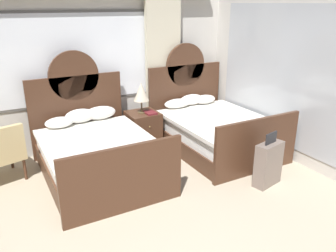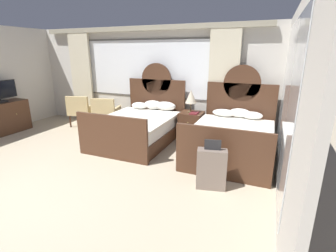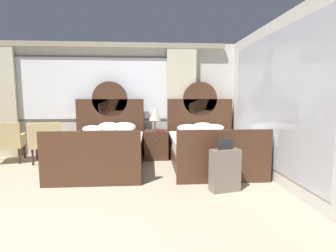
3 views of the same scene
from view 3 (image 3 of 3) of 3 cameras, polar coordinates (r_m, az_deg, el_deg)
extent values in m
cube|color=beige|center=(6.47, -16.13, 5.72)|extent=(6.83, 0.07, 2.70)
cube|color=#5B5954|center=(6.43, -16.29, 8.05)|extent=(3.88, 0.02, 1.54)
cube|color=white|center=(6.42, -16.30, 8.05)|extent=(3.80, 0.02, 1.46)
cube|color=beige|center=(7.09, -33.33, 4.55)|extent=(0.70, 0.08, 2.60)
cube|color=beige|center=(6.24, 3.02, 5.49)|extent=(0.70, 0.08, 2.60)
cube|color=#9C957E|center=(6.45, -16.77, 17.05)|extent=(6.29, 0.10, 0.12)
cube|color=beige|center=(4.50, 23.97, 5.07)|extent=(0.07, 4.63, 2.70)
cube|color=#B2B7BC|center=(4.75, 21.81, 5.23)|extent=(0.01, 3.24, 2.27)
cube|color=#472B1C|center=(5.30, -14.28, -7.51)|extent=(1.50, 2.04, 0.30)
cube|color=white|center=(5.24, -14.37, -4.58)|extent=(1.44, 1.94, 0.25)
cube|color=silver|center=(5.13, -14.58, -3.04)|extent=(1.54, 1.84, 0.06)
cube|color=#472B1C|center=(6.22, -12.72, -0.39)|extent=(1.58, 0.06, 1.36)
cylinder|color=#472B1C|center=(6.18, -12.89, 5.90)|extent=(0.83, 0.06, 0.83)
cube|color=#472B1C|center=(4.23, -16.92, -7.09)|extent=(1.58, 0.06, 0.89)
ellipsoid|color=white|center=(6.02, -16.56, -0.61)|extent=(0.45, 0.30, 0.16)
ellipsoid|color=white|center=(6.02, -13.08, -0.19)|extent=(0.50, 0.28, 0.23)
ellipsoid|color=white|center=(5.99, -9.78, -0.19)|extent=(0.54, 0.27, 0.22)
cube|color=#472B1C|center=(5.35, 9.21, -7.24)|extent=(1.50, 2.04, 0.30)
cube|color=white|center=(5.29, 9.27, -4.34)|extent=(1.44, 1.94, 0.25)
cube|color=silver|center=(5.19, 9.50, -2.81)|extent=(1.54, 1.84, 0.06)
cube|color=#472B1C|center=(6.27, 7.10, -0.22)|extent=(1.58, 0.06, 1.36)
cylinder|color=#472B1C|center=(6.22, 7.20, 6.02)|extent=(0.83, 0.06, 0.83)
cube|color=#472B1C|center=(4.30, 12.51, -6.73)|extent=(1.58, 0.06, 0.89)
ellipsoid|color=white|center=(5.97, 4.56, -0.40)|extent=(0.53, 0.29, 0.16)
ellipsoid|color=white|center=(6.07, 7.74, -0.14)|extent=(0.48, 0.26, 0.20)
ellipsoid|color=white|center=(6.09, 10.37, -0.35)|extent=(0.45, 0.29, 0.17)
cube|color=#472B1C|center=(5.89, -2.68, -4.12)|extent=(0.54, 0.54, 0.65)
sphere|color=tan|center=(5.59, -2.62, -3.22)|extent=(0.02, 0.02, 0.02)
cylinder|color=brown|center=(5.82, -2.93, -0.90)|extent=(0.14, 0.14, 0.02)
cylinder|color=brown|center=(5.81, -2.93, 0.21)|extent=(0.03, 0.03, 0.21)
cone|color=beige|center=(5.79, -2.95, 2.80)|extent=(0.27, 0.27, 0.32)
cube|color=maroon|center=(5.73, -1.73, -0.96)|extent=(0.18, 0.26, 0.03)
cube|color=tan|center=(6.20, -25.36, -3.64)|extent=(0.77, 0.77, 0.10)
cube|color=tan|center=(5.89, -25.77, -1.50)|extent=(0.63, 0.24, 0.44)
cube|color=tan|center=(6.16, -22.79, -2.36)|extent=(0.21, 0.56, 0.16)
cube|color=tan|center=(6.22, -28.02, -2.54)|extent=(0.21, 0.56, 0.16)
cylinder|color=#472B1C|center=(6.48, -22.69, -5.06)|extent=(0.04, 0.04, 0.34)
cylinder|color=#472B1C|center=(6.53, -27.33, -5.20)|extent=(0.04, 0.04, 0.34)
cylinder|color=#472B1C|center=(5.96, -22.98, -6.07)|extent=(0.04, 0.04, 0.34)
cylinder|color=#472B1C|center=(6.02, -28.03, -6.20)|extent=(0.04, 0.04, 0.34)
cube|color=tan|center=(6.56, -32.26, -3.50)|extent=(0.76, 0.76, 0.10)
cube|color=tan|center=(6.26, -33.01, -1.48)|extent=(0.63, 0.23, 0.44)
cube|color=tan|center=(6.48, -29.89, -2.31)|extent=(0.20, 0.56, 0.16)
cylinder|color=#472B1C|center=(6.79, -29.45, -4.89)|extent=(0.04, 0.04, 0.34)
cylinder|color=#472B1C|center=(6.28, -30.35, -5.82)|extent=(0.04, 0.04, 0.34)
cube|color=#75665B|center=(3.99, 12.62, -9.67)|extent=(0.48, 0.28, 0.64)
cube|color=#232326|center=(3.90, 12.77, -4.00)|extent=(0.25, 0.07, 0.16)
cylinder|color=black|center=(4.00, 10.19, -14.02)|extent=(0.05, 0.03, 0.05)
cylinder|color=black|center=(4.17, 14.72, -13.28)|extent=(0.05, 0.03, 0.05)
camera|label=1|loc=(2.53, -84.43, 25.46)|focal=36.41mm
camera|label=2|loc=(1.94, 81.44, 19.76)|focal=26.47mm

